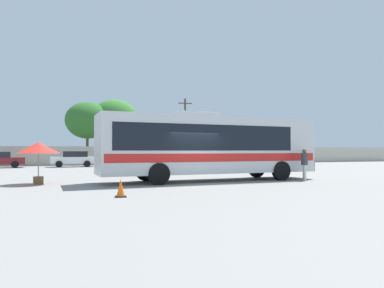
{
  "coord_description": "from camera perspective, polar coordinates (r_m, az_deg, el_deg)",
  "views": [
    {
      "loc": [
        -6.01,
        -16.64,
        1.63
      ],
      "look_at": [
        0.47,
        1.42,
        1.98
      ],
      "focal_mm": 33.19,
      "sensor_mm": 36.0,
      "label": 1
    }
  ],
  "objects": [
    {
      "name": "roadside_tree_midleft",
      "position": [
        46.39,
        -16.45,
        3.67
      ],
      "size": [
        5.43,
        5.43,
        7.72
      ],
      "color": "brown",
      "rests_on": "ground_plane"
    },
    {
      "name": "perimeter_wall",
      "position": [
        41.21,
        -11.35,
        -1.84
      ],
      "size": [
        80.0,
        0.3,
        2.08
      ],
      "primitive_type": "cube",
      "color": "#B2AD9E",
      "rests_on": "ground_plane"
    },
    {
      "name": "parked_car_second_white",
      "position": [
        37.17,
        -18.5,
        -2.25
      ],
      "size": [
        4.2,
        2.04,
        1.55
      ],
      "color": "silver",
      "rests_on": "ground_plane"
    },
    {
      "name": "ground_plane",
      "position": [
        27.36,
        -7.03,
        -4.45
      ],
      "size": [
        300.0,
        300.0,
        0.0
      ],
      "primitive_type": "plane",
      "color": "gray"
    },
    {
      "name": "coach_bus_silver_red",
      "position": [
        19.04,
        2.62,
        -0.1
      ],
      "size": [
        12.02,
        3.11,
        3.64
      ],
      "color": "silver",
      "rests_on": "ground_plane"
    },
    {
      "name": "vendor_umbrella_near_gate_red",
      "position": [
        18.8,
        -23.43,
        -0.71
      ],
      "size": [
        1.98,
        1.98,
        2.03
      ],
      "color": "gray",
      "rests_on": "ground_plane"
    },
    {
      "name": "traffic_cone_on_apron",
      "position": [
        12.71,
        -11.39,
        -6.98
      ],
      "size": [
        0.36,
        0.36,
        0.64
      ],
      "color": "black",
      "rests_on": "ground_plane"
    },
    {
      "name": "roadside_tree_midright",
      "position": [
        47.42,
        -12.31,
        4.0
      ],
      "size": [
        5.91,
        5.91,
        8.3
      ],
      "color": "brown",
      "rests_on": "ground_plane"
    },
    {
      "name": "attendant_by_bus_door",
      "position": [
        20.14,
        17.62,
        -2.85
      ],
      "size": [
        0.45,
        0.45,
        1.73
      ],
      "color": "silver",
      "rests_on": "ground_plane"
    },
    {
      "name": "utility_pole_near",
      "position": [
        45.08,
        -1.11,
        2.35
      ],
      "size": [
        1.8,
        0.24,
        8.23
      ],
      "color": "#4C3823",
      "rests_on": "ground_plane"
    },
    {
      "name": "parked_car_third_black",
      "position": [
        38.02,
        -9.66,
        -2.34
      ],
      "size": [
        4.47,
        2.19,
        1.42
      ],
      "color": "black",
      "rests_on": "ground_plane"
    }
  ]
}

